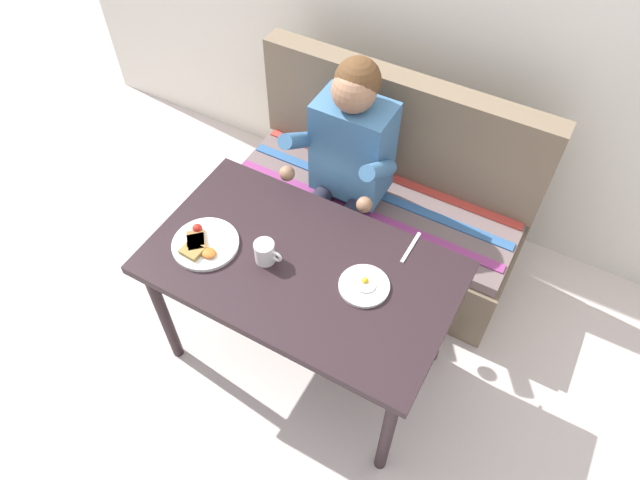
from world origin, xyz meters
name	(u,v)px	position (x,y,z in m)	size (l,w,h in m)	color
ground_plane	(305,354)	(0.00, 0.00, 0.00)	(8.00, 8.00, 0.00)	beige
table	(302,277)	(0.00, 0.00, 0.65)	(1.20, 0.70, 0.73)	black
couch	(379,206)	(0.00, 0.76, 0.33)	(1.44, 0.56, 1.00)	#73624D
person	(345,160)	(-0.12, 0.59, 0.74)	(0.45, 0.61, 1.21)	teal
plate_breakfast	(203,244)	(-0.38, -0.11, 0.74)	(0.27, 0.27, 0.05)	white
plate_eggs	(364,285)	(0.26, 0.03, 0.74)	(0.19, 0.19, 0.04)	white
coffee_mug	(265,252)	(-0.13, -0.05, 0.78)	(0.12, 0.08, 0.10)	white
fork	(411,247)	(0.34, 0.28, 0.73)	(0.01, 0.17, 0.01)	silver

